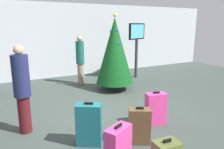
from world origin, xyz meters
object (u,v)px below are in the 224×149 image
Objects in this scene: traveller_0 at (80,59)px; suitcase_4 at (139,126)px; suitcase_1 at (89,125)px; traveller_1 at (22,88)px; holiday_tree at (115,51)px; suitcase_3 at (156,109)px; flight_info_kiosk at (137,39)px.

traveller_0 reaches higher than suitcase_4.
traveller_1 is at bearing 132.84° from suitcase_1.
holiday_tree reaches higher than suitcase_4.
traveller_1 is at bearing -150.39° from holiday_tree.
traveller_1 is 2.41m from suitcase_4.
traveller_0 is at bearing 71.82° from suitcase_1.
flight_info_kiosk is at bearing 61.11° from suitcase_3.
traveller_0 is at bearing 93.98° from suitcase_3.
traveller_1 is 2.38× the size of suitcase_3.
suitcase_4 is (1.82, -1.46, -0.62)m from traveller_1.
suitcase_3 is at bearing -118.89° from flight_info_kiosk.
flight_info_kiosk is at bearing 46.40° from suitcase_1.
suitcase_1 is 1.61m from suitcase_3.
suitcase_4 is (-0.49, -4.45, -0.61)m from traveller_0.
traveller_0 is 2.48× the size of suitcase_4.
traveller_0 is at bearing 176.72° from flight_info_kiosk.
flight_info_kiosk is 1.25× the size of traveller_0.
holiday_tree is 3.61m from suitcase_1.
traveller_0 is 4.03m from suitcase_3.
holiday_tree is 1.51m from traveller_0.
traveller_1 is at bearing 159.15° from suitcase_3.
holiday_tree is at bearing 29.61° from traveller_1.
traveller_0 is at bearing 121.21° from holiday_tree.
holiday_tree is at bearing -58.79° from traveller_0.
suitcase_3 is (2.59, -0.98, -0.60)m from traveller_1.
holiday_tree reaches higher than suitcase_3.
suitcase_3 is at bearing -86.02° from traveller_0.
suitcase_3 is (-2.12, -3.84, -1.23)m from flight_info_kiosk.
suitcase_4 is at bearing -111.35° from holiday_tree.
traveller_0 is (-0.76, 1.25, -0.38)m from holiday_tree.
traveller_1 is at bearing 141.29° from suitcase_4.
suitcase_3 is (1.61, 0.07, -0.03)m from suitcase_1.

